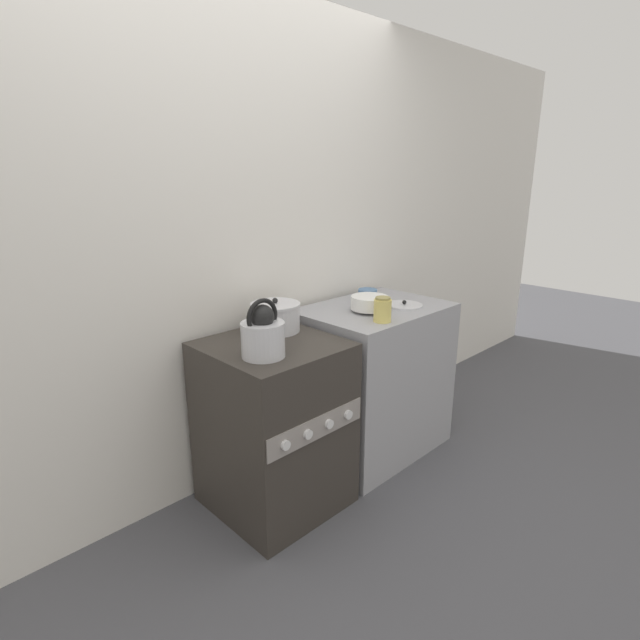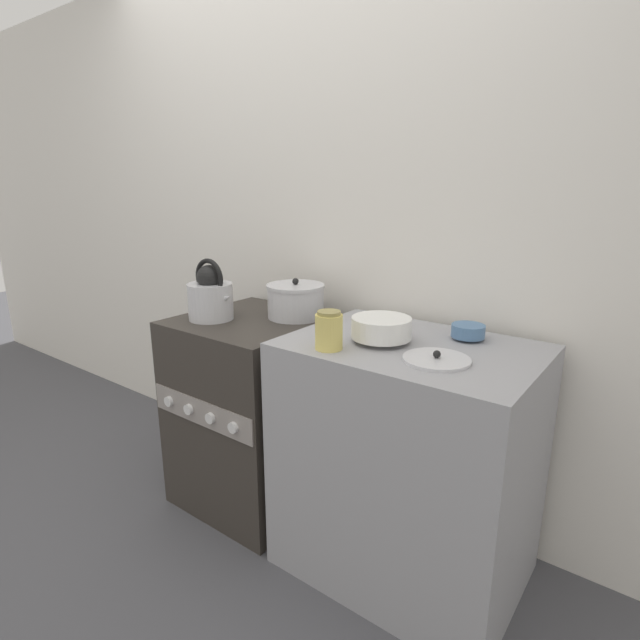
# 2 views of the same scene
# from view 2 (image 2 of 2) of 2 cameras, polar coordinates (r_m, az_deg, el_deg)

# --- Properties ---
(ground_plane) EXTENTS (12.00, 12.00, 0.00)m
(ground_plane) POSITION_cam_2_polar(r_m,az_deg,el_deg) (2.38, -12.52, -21.98)
(ground_plane) COLOR #4C4C51
(wall_back) EXTENTS (7.00, 0.06, 2.50)m
(wall_back) POSITION_cam_2_polar(r_m,az_deg,el_deg) (2.39, -1.68, 11.02)
(wall_back) COLOR silver
(wall_back) RESTS_ON ground_plane
(stove) EXTENTS (0.60, 0.63, 0.86)m
(stove) POSITION_cam_2_polar(r_m,az_deg,el_deg) (2.33, -7.40, -10.14)
(stove) COLOR #332D28
(stove) RESTS_ON ground_plane
(counter) EXTENTS (0.85, 0.61, 0.90)m
(counter) POSITION_cam_2_polar(r_m,az_deg,el_deg) (1.93, 9.81, -15.55)
(counter) COLOR #99999E
(counter) RESTS_ON ground_plane
(kettle) EXTENTS (0.23, 0.19, 0.26)m
(kettle) POSITION_cam_2_polar(r_m,az_deg,el_deg) (2.18, -12.40, 2.69)
(kettle) COLOR silver
(kettle) RESTS_ON stove
(cooking_pot) EXTENTS (0.25, 0.25, 0.17)m
(cooking_pot) POSITION_cam_2_polar(r_m,az_deg,el_deg) (2.17, -2.79, 2.21)
(cooking_pot) COLOR silver
(cooking_pot) RESTS_ON stove
(enamel_bowl) EXTENTS (0.21, 0.21, 0.09)m
(enamel_bowl) POSITION_cam_2_polar(r_m,az_deg,el_deg) (1.74, 7.01, -0.92)
(enamel_bowl) COLOR white
(enamel_bowl) RESTS_ON counter
(small_ceramic_bowl) EXTENTS (0.12, 0.12, 0.05)m
(small_ceramic_bowl) POSITION_cam_2_polar(r_m,az_deg,el_deg) (1.83, 16.56, -1.23)
(small_ceramic_bowl) COLOR #4C729E
(small_ceramic_bowl) RESTS_ON counter
(storage_jar) EXTENTS (0.09, 0.09, 0.13)m
(storage_jar) POSITION_cam_2_polar(r_m,az_deg,el_deg) (1.65, 1.02, -1.22)
(storage_jar) COLOR #E0CC66
(storage_jar) RESTS_ON counter
(loose_pot_lid) EXTENTS (0.21, 0.21, 0.03)m
(loose_pot_lid) POSITION_cam_2_polar(r_m,az_deg,el_deg) (1.59, 13.18, -4.38)
(loose_pot_lid) COLOR silver
(loose_pot_lid) RESTS_ON counter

